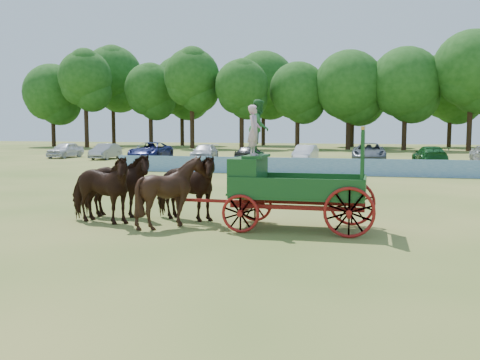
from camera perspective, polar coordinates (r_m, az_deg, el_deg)
name	(u,v)px	position (r m, az deg, el deg)	size (l,w,h in m)	color
ground	(274,230)	(15.65, 3.62, -5.31)	(160.00, 160.00, 0.00)	#AA944C
horse_lead_left	(99,189)	(17.03, -14.81, -0.96)	(1.15, 2.52, 2.13)	black
horse_lead_right	(116,185)	(18.00, -13.12, -0.57)	(1.15, 2.52, 2.13)	black
horse_wheel_left	(172,191)	(16.02, -7.26, -1.22)	(1.72, 1.93, 2.13)	black
horse_wheel_right	(185,187)	(17.04, -5.92, -0.80)	(1.15, 2.52, 2.13)	black
farm_dray	(273,172)	(15.72, 3.59, 0.85)	(6.00, 2.00, 3.79)	#9D1E0F
sponsor_banner	(311,166)	(33.41, 7.55, 1.45)	(26.00, 0.08, 1.05)	#1C619D
parked_cars	(285,153)	(45.74, 4.80, 2.91)	(44.74, 7.25, 1.62)	silver
treeline	(326,81)	(75.74, 9.21, 10.39)	(90.97, 24.28, 15.80)	#382314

